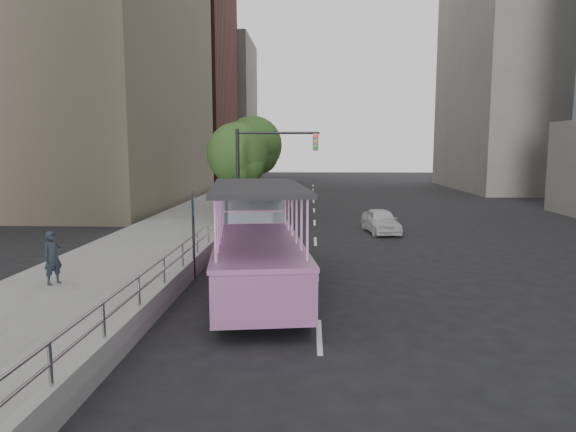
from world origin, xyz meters
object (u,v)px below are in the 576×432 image
(duck_boat, at_px, (256,247))
(car, at_px, (381,221))
(traffic_signal, at_px, (261,163))
(parking_sign, at_px, (193,225))
(street_tree_near, at_px, (239,156))
(street_tree_far, at_px, (254,147))
(pedestrian_near, at_px, (53,258))

(duck_boat, bearing_deg, car, 62.92)
(traffic_signal, bearing_deg, car, 1.32)
(car, distance_m, parking_sign, 12.16)
(traffic_signal, xyz_separation_m, street_tree_near, (-1.60, 3.43, 0.32))
(parking_sign, xyz_separation_m, street_tree_far, (-0.10, 18.93, 2.52))
(car, relative_size, parking_sign, 1.25)
(car, distance_m, street_tree_far, 12.46)
(street_tree_far, bearing_deg, car, -51.34)
(parking_sign, bearing_deg, car, 52.75)
(pedestrian_near, distance_m, street_tree_far, 21.40)
(duck_boat, distance_m, car, 11.51)
(duck_boat, xyz_separation_m, street_tree_near, (-2.40, 13.52, 2.62))
(duck_boat, height_order, street_tree_near, street_tree_near)
(traffic_signal, xyz_separation_m, street_tree_far, (-1.40, 9.43, 0.81))
(parking_sign, height_order, traffic_signal, traffic_signal)
(parking_sign, bearing_deg, pedestrian_near, -152.54)
(duck_boat, bearing_deg, street_tree_far, 96.43)
(duck_boat, distance_m, parking_sign, 2.26)
(duck_boat, relative_size, pedestrian_near, 6.32)
(street_tree_near, bearing_deg, traffic_signal, -65.02)
(car, bearing_deg, street_tree_near, 149.25)
(street_tree_far, bearing_deg, duck_boat, -83.57)
(parking_sign, bearing_deg, street_tree_near, 91.35)
(parking_sign, distance_m, street_tree_far, 19.09)
(traffic_signal, relative_size, street_tree_far, 0.81)
(car, height_order, street_tree_far, street_tree_far)
(pedestrian_near, height_order, street_tree_far, street_tree_far)
(parking_sign, bearing_deg, street_tree_far, 90.32)
(street_tree_far, bearing_deg, traffic_signal, -81.57)
(street_tree_near, bearing_deg, parking_sign, -88.65)
(street_tree_far, bearing_deg, street_tree_near, -91.91)
(street_tree_near, distance_m, street_tree_far, 6.02)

